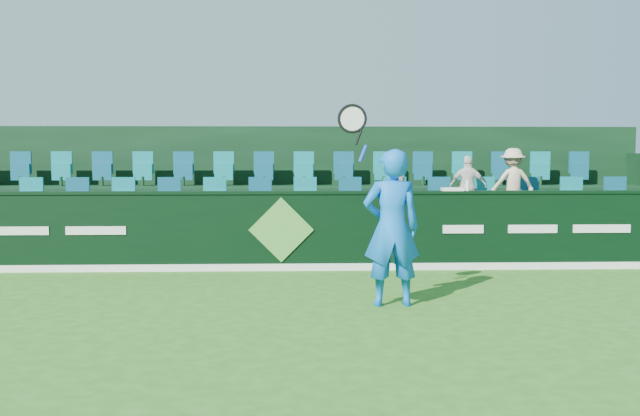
{
  "coord_description": "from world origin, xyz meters",
  "views": [
    {
      "loc": [
        0.22,
        -8.08,
        1.96
      ],
      "look_at": [
        0.62,
        2.8,
        1.15
      ],
      "focal_mm": 40.0,
      "sensor_mm": 36.0,
      "label": 1
    }
  ],
  "objects_px": {
    "tennis_player": "(391,227)",
    "spectator_middle": "(468,186)",
    "towel": "(452,189)",
    "spectator_left": "(395,189)",
    "spectator_right": "(513,183)",
    "drinks_bottle": "(467,185)"
  },
  "relations": [
    {
      "from": "tennis_player",
      "to": "spectator_middle",
      "type": "bearing_deg",
      "value": 63.79
    },
    {
      "from": "spectator_right",
      "to": "towel",
      "type": "height_order",
      "value": "spectator_right"
    },
    {
      "from": "spectator_middle",
      "to": "spectator_left",
      "type": "bearing_deg",
      "value": 16.86
    },
    {
      "from": "towel",
      "to": "spectator_middle",
      "type": "bearing_deg",
      "value": 64.04
    },
    {
      "from": "spectator_right",
      "to": "spectator_middle",
      "type": "bearing_deg",
      "value": -1.51
    },
    {
      "from": "spectator_right",
      "to": "drinks_bottle",
      "type": "distance_m",
      "value": 1.59
    },
    {
      "from": "spectator_middle",
      "to": "drinks_bottle",
      "type": "distance_m",
      "value": 1.16
    },
    {
      "from": "spectator_right",
      "to": "drinks_bottle",
      "type": "height_order",
      "value": "spectator_right"
    },
    {
      "from": "spectator_right",
      "to": "drinks_bottle",
      "type": "bearing_deg",
      "value": 43.22
    },
    {
      "from": "spectator_left",
      "to": "spectator_right",
      "type": "xyz_separation_m",
      "value": [
        2.21,
        0.0,
        0.11
      ]
    },
    {
      "from": "spectator_middle",
      "to": "drinks_bottle",
      "type": "xyz_separation_m",
      "value": [
        -0.29,
        -1.12,
        0.07
      ]
    },
    {
      "from": "tennis_player",
      "to": "spectator_middle",
      "type": "distance_m",
      "value": 4.54
    },
    {
      "from": "tennis_player",
      "to": "spectator_left",
      "type": "bearing_deg",
      "value": 81.18
    },
    {
      "from": "tennis_player",
      "to": "spectator_right",
      "type": "distance_m",
      "value": 4.97
    },
    {
      "from": "tennis_player",
      "to": "spectator_middle",
      "type": "relative_size",
      "value": 2.31
    },
    {
      "from": "drinks_bottle",
      "to": "tennis_player",
      "type": "bearing_deg",
      "value": -120.22
    },
    {
      "from": "tennis_player",
      "to": "drinks_bottle",
      "type": "xyz_separation_m",
      "value": [
        1.71,
        2.94,
        0.41
      ]
    },
    {
      "from": "spectator_left",
      "to": "spectator_middle",
      "type": "distance_m",
      "value": 1.37
    },
    {
      "from": "spectator_middle",
      "to": "drinks_bottle",
      "type": "height_order",
      "value": "spectator_middle"
    },
    {
      "from": "tennis_player",
      "to": "drinks_bottle",
      "type": "bearing_deg",
      "value": 59.78
    },
    {
      "from": "spectator_right",
      "to": "towel",
      "type": "xyz_separation_m",
      "value": [
        -1.39,
        -1.12,
        -0.07
      ]
    },
    {
      "from": "drinks_bottle",
      "to": "spectator_left",
      "type": "bearing_deg",
      "value": 134.01
    }
  ]
}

